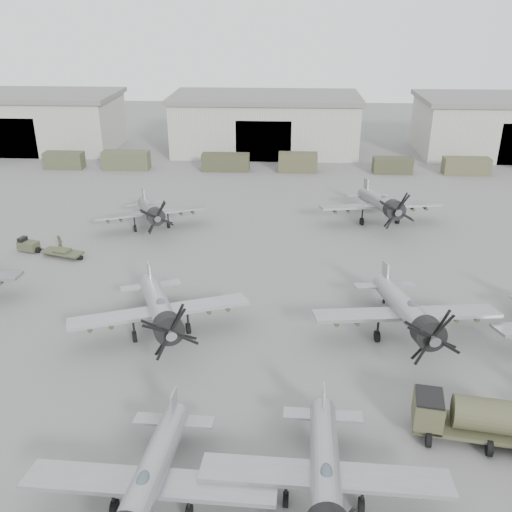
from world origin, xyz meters
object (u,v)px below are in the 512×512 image
Objects in this scene: fuel_tanker at (476,416)px; tug_trailer at (41,248)px; aircraft_mid_1 at (160,309)px; aircraft_extra_779 at (325,475)px; aircraft_far_1 at (382,204)px; aircraft_near_1 at (148,483)px; aircraft_far_0 at (151,211)px; ground_crew at (60,244)px; aircraft_mid_2 at (408,312)px.

fuel_tanker is 1.03× the size of tug_trailer.
aircraft_mid_1 is 1.07× the size of aircraft_extra_779.
aircraft_mid_1 is at bearing 163.35° from fuel_tanker.
aircraft_far_1 is 38.66m from aircraft_extra_779.
aircraft_near_1 is 1.71× the size of tug_trailer.
aircraft_near_1 is at bearing -99.01° from aircraft_far_0.
aircraft_near_1 is 1.67× the size of fuel_tanker.
tug_trailer is at bearing 122.32° from aircraft_near_1.
aircraft_far_0 is 1.62× the size of fuel_tanker.
fuel_tanker is 39.25m from ground_crew.
aircraft_extra_779 is (10.57, -14.40, -0.17)m from aircraft_mid_1.
aircraft_mid_2 is at bearing 110.15° from fuel_tanker.
aircraft_mid_2 is 1.15× the size of aircraft_far_0.
aircraft_mid_1 reaches higher than ground_crew.
aircraft_far_0 is at bearing 116.60° from aircraft_extra_779.
aircraft_near_1 is 33.93m from tug_trailer.
aircraft_mid_1 is 17.06m from aircraft_mid_2.
tug_trailer is at bearing 133.46° from aircraft_extra_779.
aircraft_extra_779 is 37.88m from tug_trailer.
aircraft_mid_2 is at bearing 68.68° from aircraft_extra_779.
aircraft_far_1 is (23.90, 2.84, 0.26)m from aircraft_far_0.
aircraft_mid_2 is 34.28m from tug_trailer.
fuel_tanker is at bearing -17.89° from tug_trailer.
aircraft_extra_779 reaches higher than fuel_tanker.
aircraft_mid_1 is 1.84× the size of tug_trailer.
aircraft_mid_2 is 9.88m from fuel_tanker.
aircraft_far_0 is at bearing -45.64° from ground_crew.
ground_crew is at bearing 152.60° from fuel_tanker.
aircraft_mid_2 is at bearing 49.72° from aircraft_near_1.
aircraft_near_1 is 33.21m from ground_crew.
aircraft_far_1 is at bearing 79.38° from aircraft_mid_2.
aircraft_far_1 is 32.60m from fuel_tanker.
ground_crew is at bearing 22.72° from tug_trailer.
aircraft_near_1 is 15.49m from aircraft_mid_1.
aircraft_near_1 is 1.00× the size of aircraft_extra_779.
tug_trailer is 1.84m from ground_crew.
ground_crew is at bearing -160.48° from aircraft_far_0.
ground_crew is (-15.21, 29.49, -1.23)m from aircraft_near_1.
aircraft_extra_779 is at bearing -74.08° from aircraft_mid_1.
aircraft_far_1 is (1.56, 22.92, 0.00)m from aircraft_mid_2.
aircraft_far_0 reaches higher than fuel_tanker.
aircraft_far_0 is 6.36× the size of ground_crew.
aircraft_near_1 reaches higher than aircraft_far_0.
aircraft_mid_1 is 1.10× the size of aircraft_far_0.
aircraft_near_1 and aircraft_extra_779 have the same top height.
fuel_tanker reaches higher than tug_trailer.
aircraft_near_1 is at bearing -42.89° from tug_trailer.
ground_crew is at bearing 111.15° from aircraft_mid_1.
aircraft_mid_2 reaches higher than aircraft_mid_1.
aircraft_near_1 is 21.37m from aircraft_mid_2.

